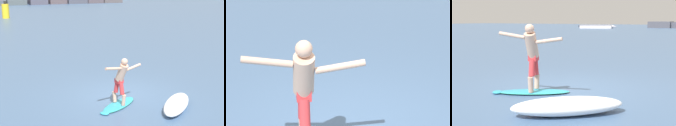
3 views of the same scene
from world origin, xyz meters
The scene contains 2 objects.
ground_plane centered at (0.00, 0.00, 0.00)m, with size 200.00×200.00×0.00m, color #45638B.
surfer centered at (-0.52, -0.99, 1.05)m, with size 1.56×0.80×1.67m.
Camera 2 is at (0.86, -7.27, 3.83)m, focal length 85.00 mm.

